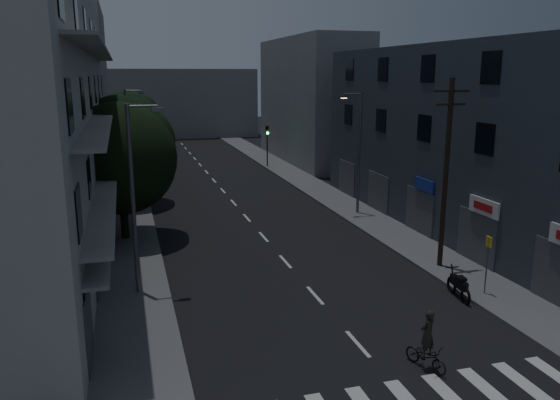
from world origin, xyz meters
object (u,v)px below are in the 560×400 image
bus_stop_sign (488,255)px  cyclist (426,349)px  utility_pole (446,170)px  motorcycle (459,286)px

bus_stop_sign → cyclist: bearing=-140.6°
utility_pole → motorcycle: size_ratio=4.43×
utility_pole → cyclist: utility_pole is taller
utility_pole → bus_stop_sign: bearing=-91.3°
utility_pole → cyclist: (-5.59, -8.15, -4.18)m
bus_stop_sign → cyclist: 7.22m
utility_pole → motorcycle: utility_pole is taller
bus_stop_sign → motorcycle: size_ratio=1.24×
bus_stop_sign → utility_pole: bearing=88.7°
motorcycle → cyclist: 6.43m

